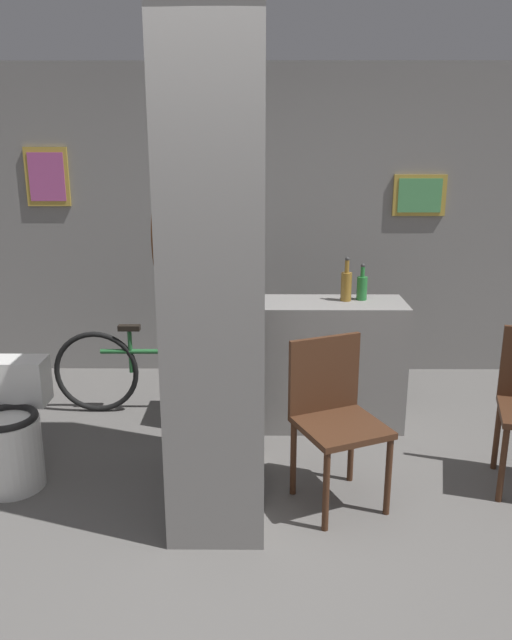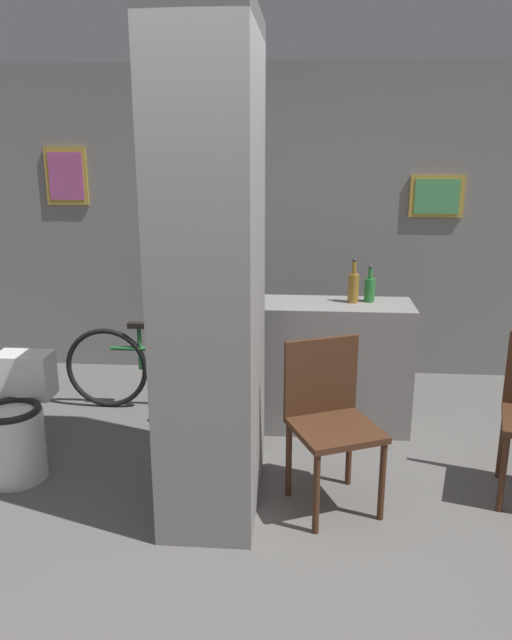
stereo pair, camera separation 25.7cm
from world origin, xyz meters
name	(u,v)px [view 2 (the right image)]	position (x,y,z in m)	size (l,w,h in m)	color
ground_plane	(214,548)	(0.00, 0.00, 0.00)	(14.00, 14.00, 0.00)	#5B5956
wall_back	(255,224)	(0.00, 2.63, 1.30)	(8.00, 0.09, 2.60)	gray
pillar_center	(212,276)	(-0.05, 0.50, 1.30)	(0.52, 1.00, 2.60)	gray
counter_shelf	(310,365)	(0.48, 1.49, 0.46)	(1.40, 0.44, 0.91)	gray
toilet	(16,426)	(-1.30, 0.65, 0.31)	(0.37, 0.53, 0.72)	white
chair_near_pillar	(330,415)	(0.59, 0.50, 0.53)	(0.58, 0.58, 0.94)	#422616
bicycle	(176,368)	(-0.52, 1.68, 0.33)	(1.70, 0.42, 0.69)	black
bottle_tall	(353,286)	(0.77, 1.52, 1.03)	(0.08, 0.08, 0.31)	olive
bottle_short	(370,288)	(0.88, 1.55, 1.01)	(0.07, 0.07, 0.26)	#267233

